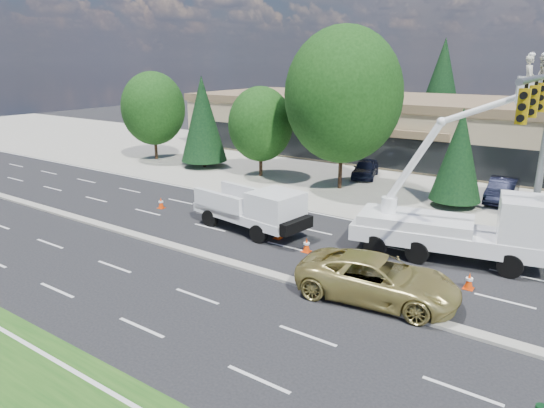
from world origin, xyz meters
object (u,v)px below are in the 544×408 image
Objects in this scene: minivan at (378,278)px; utility_pickup at (254,213)px; signal_mast at (543,132)px; bucket_truck at (467,220)px.

utility_pickup is at bearing 60.45° from minivan.
utility_pickup is at bearing -167.03° from signal_mast.
signal_mast reaches higher than minivan.
signal_mast is 9.27m from minivan.
bucket_truck is (10.27, 2.23, 0.98)m from utility_pickup.
signal_mast is 13.92m from utility_pickup.
utility_pickup is at bearing -178.82° from bucket_truck.
utility_pickup is 0.73× the size of bucket_truck.
signal_mast is 1.52× the size of utility_pickup.
minivan is at bearing -122.90° from signal_mast.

